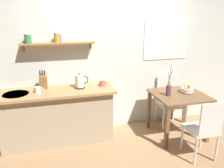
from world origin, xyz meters
name	(u,v)px	position (x,y,z in m)	size (l,w,h in m)	color
ground_plane	(122,142)	(0.00, 0.00, 0.00)	(14.00, 14.00, 0.00)	#A87F56
back_wall	(123,55)	(0.20, 0.65, 1.35)	(6.80, 0.11, 2.70)	silver
kitchen_counter	(58,116)	(-1.00, 0.32, 0.46)	(1.83, 0.63, 0.91)	tan
wall_shelf	(53,41)	(-0.98, 0.49, 1.65)	(1.14, 0.20, 0.28)	#9E6B3D
dining_table	(179,101)	(1.00, 0.00, 0.63)	(0.86, 0.80, 0.76)	brown
dining_chair_near	(204,128)	(1.00, -0.73, 0.51)	(0.41, 0.44, 0.94)	white
dining_chair_far	(168,98)	(1.04, 0.43, 0.51)	(0.47, 0.46, 0.94)	white
fruit_bowl	(187,89)	(1.17, 0.03, 0.82)	(0.21, 0.21, 0.14)	silver
twig_vase	(169,90)	(0.79, -0.01, 0.86)	(0.09, 0.09, 0.52)	brown
electric_kettle	(80,81)	(-0.62, 0.32, 1.02)	(0.25, 0.16, 0.25)	black
knife_block	(43,81)	(-1.18, 0.43, 1.03)	(0.12, 0.16, 0.31)	#9E6B3D
coffee_mug_by_sink	(38,90)	(-1.26, 0.25, 0.95)	(0.13, 0.09, 0.09)	white
coffee_mug_spare	(102,83)	(-0.25, 0.33, 0.95)	(0.14, 0.10, 0.09)	#C6664C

